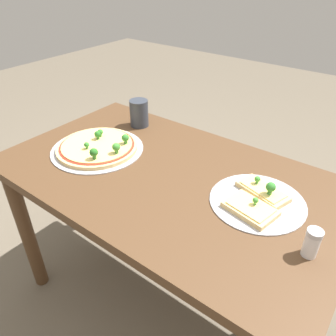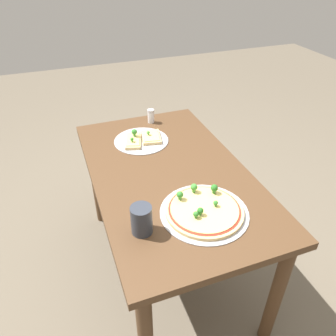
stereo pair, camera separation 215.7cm
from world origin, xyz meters
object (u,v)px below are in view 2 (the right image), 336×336
(pizza_tray_slice, at_px, (142,139))
(condiment_shaker, at_px, (151,116))
(drinking_cup, at_px, (142,220))
(pizza_tray_whole, at_px, (204,210))
(dining_table, at_px, (169,188))

(pizza_tray_slice, height_order, condiment_shaker, condiment_shaker)
(drinking_cup, bearing_deg, condiment_shaker, 160.11)
(pizza_tray_whole, bearing_deg, condiment_shaker, 177.12)
(dining_table, xyz_separation_m, condiment_shaker, (-0.52, 0.07, 0.14))
(dining_table, height_order, drinking_cup, drinking_cup)
(pizza_tray_whole, xyz_separation_m, condiment_shaker, (-0.83, 0.04, 0.03))
(pizza_tray_whole, height_order, pizza_tray_slice, same)
(dining_table, relative_size, pizza_tray_slice, 4.11)
(pizza_tray_whole, bearing_deg, drinking_cup, -87.06)
(drinking_cup, bearing_deg, pizza_tray_whole, 92.94)
(pizza_tray_whole, height_order, condiment_shaker, condiment_shaker)
(pizza_tray_whole, bearing_deg, pizza_tray_slice, -173.48)
(drinking_cup, distance_m, condiment_shaker, 0.90)
(pizza_tray_slice, distance_m, drinking_cup, 0.68)
(pizza_tray_whole, relative_size, drinking_cup, 3.06)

